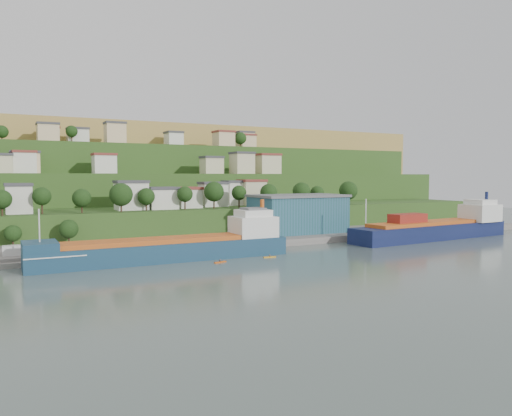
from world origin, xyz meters
TOP-DOWN VIEW (x-y plane):
  - ground at (0.00, 0.00)m, footprint 500.00×500.00m
  - quay at (20.00, 28.00)m, footprint 220.00×26.00m
  - hillside at (0.02, 168.72)m, footprint 360.00×211.36m
  - cargo_ship_near at (-14.79, 7.57)m, footprint 64.36×10.40m
  - cargo_ship_far at (77.62, 7.68)m, footprint 65.48×15.31m
  - warehouse at (37.09, 31.00)m, footprint 31.16×19.26m
  - caravan at (-49.34, 20.48)m, footprint 6.89×3.05m
  - dinghy at (-40.05, 20.49)m, footprint 4.01×2.67m
  - kayak_orange at (-5.81, -1.45)m, footprint 3.50×1.46m
  - kayak_yellow at (8.58, -0.44)m, footprint 3.39×1.08m

SIDE VIEW (x-z plane):
  - ground at x=0.00m, z-range 0.00..0.00m
  - quay at x=20.00m, z-range -2.00..2.00m
  - hillside at x=0.02m, z-range -47.92..48.08m
  - kayak_yellow at x=8.58m, z-range -0.17..0.66m
  - kayak_orange at x=-5.81m, z-range -0.18..0.69m
  - dinghy at x=-40.05m, z-range 1.20..1.95m
  - cargo_ship_near at x=-14.79m, z-range -5.63..10.92m
  - cargo_ship_far at x=77.62m, z-range -6.03..11.60m
  - caravan at x=-49.34m, z-range 1.20..4.37m
  - warehouse at x=37.09m, z-range 2.03..14.83m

